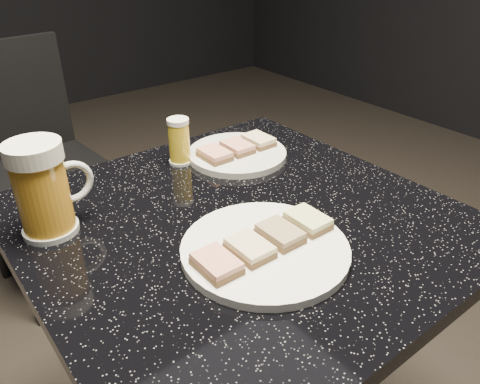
% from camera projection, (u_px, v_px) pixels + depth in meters
% --- Properties ---
extents(plate_large, '(0.26, 0.26, 0.01)m').
position_uv_depth(plate_large, '(265.00, 249.00, 0.72)').
color(plate_large, white).
rests_on(plate_large, table).
extents(plate_small, '(0.21, 0.21, 0.01)m').
position_uv_depth(plate_small, '(237.00, 154.00, 1.02)').
color(plate_small, silver).
rests_on(plate_small, table).
extents(table, '(0.70, 0.70, 0.75)m').
position_uv_depth(table, '(240.00, 320.00, 0.93)').
color(table, black).
rests_on(table, floor).
extents(beer_mug, '(0.13, 0.09, 0.16)m').
position_uv_depth(beer_mug, '(43.00, 189.00, 0.73)').
color(beer_mug, silver).
rests_on(beer_mug, table).
extents(beer_tumbler, '(0.05, 0.05, 0.10)m').
position_uv_depth(beer_tumbler, '(179.00, 141.00, 0.97)').
color(beer_tumbler, silver).
rests_on(beer_tumbler, table).
extents(chair, '(0.43, 0.43, 0.87)m').
position_uv_depth(chair, '(33.00, 156.00, 1.61)').
color(chair, black).
rests_on(chair, floor).
extents(canapes_on_plate_large, '(0.23, 0.07, 0.02)m').
position_uv_depth(canapes_on_plate_large, '(265.00, 241.00, 0.71)').
color(canapes_on_plate_large, '#4C3521').
rests_on(canapes_on_plate_large, plate_large).
extents(canapes_on_plate_small, '(0.17, 0.07, 0.02)m').
position_uv_depth(canapes_on_plate_small, '(237.00, 147.00, 1.01)').
color(canapes_on_plate_small, '#4C3521').
rests_on(canapes_on_plate_small, plate_small).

